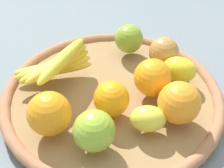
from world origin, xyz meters
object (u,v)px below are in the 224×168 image
Objects in this scene: banana_bunch at (56,65)px; apple_1 at (129,39)px; lemon_1 at (148,119)px; lemon_0 at (179,69)px; orange_1 at (49,114)px; orange_2 at (153,77)px; orange_0 at (113,99)px; apple_0 at (94,131)px; apple_2 at (164,52)px; orange_3 at (179,103)px.

banana_bunch is 0.19m from apple_1.
lemon_1 is 0.16m from lemon_0.
orange_1 is 0.22m from orange_2.
orange_1 is 1.11× the size of lemon_0.
orange_2 is 0.07m from lemon_0.
orange_2 reaches higher than lemon_0.
orange_0 is 0.94× the size of lemon_0.
lemon_1 is at bearing -66.36° from apple_0.
lemon_0 is (-0.05, -0.03, -0.01)m from apple_2.
orange_0 is 0.08m from lemon_1.
lemon_0 is at bearing -135.42° from apple_1.
orange_3 is at bearing -176.38° from apple_2.
lemon_0 is (0.14, -0.08, 0.00)m from lemon_1.
orange_2 is (0.06, -0.08, 0.00)m from orange_0.
orange_0 is at bearing 127.76° from orange_2.
lemon_0 is at bearing -42.72° from apple_0.
orange_1 reaches higher than lemon_0.
orange_0 is at bearing -67.53° from orange_1.
orange_0 and apple_2 have the same top height.
apple_1 is (0.05, 0.08, -0.00)m from apple_2.
apple_2 is (0.10, -0.03, -0.00)m from orange_2.
orange_1 and orange_3 have the same top height.
orange_3 reaches higher than apple_0.
orange_1 is 0.09m from apple_0.
orange_1 is 1.19× the size of apple_1.
apple_0 is at bearing 137.28° from lemon_0.
lemon_1 is 0.82× the size of orange_3.
orange_1 reaches higher than banana_bunch.
apple_1 is at bearing 55.59° from apple_2.
orange_3 is (-0.01, -0.12, 0.01)m from orange_0.
banana_bunch and orange_2 have the same top height.
orange_2 is (0.14, -0.11, 0.00)m from apple_0.
orange_2 is at bearing -100.13° from banana_bunch.
lemon_0 is at bearing -8.55° from orange_3.
orange_1 is 1.05× the size of orange_2.
apple_2 is 0.06m from lemon_0.
orange_3 is 0.24m from apple_1.
apple_1 reaches higher than lemon_1.
orange_0 is 0.09m from apple_0.
orange_0 is (-0.10, -0.12, -0.00)m from banana_bunch.
orange_3 is (0.03, -0.06, 0.02)m from lemon_1.
orange_2 is 0.95× the size of orange_3.
banana_bunch is at bearing 3.09° from orange_1.
orange_2 is at bearing -52.24° from orange_0.
lemon_1 is at bearing 152.22° from lemon_0.
orange_0 and apple_1 have the same top height.
apple_1 is at bearing -9.27° from orange_0.
orange_3 is 0.12m from lemon_0.
lemon_0 is at bearing -53.85° from orange_0.
orange_3 is at bearing -65.99° from apple_0.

